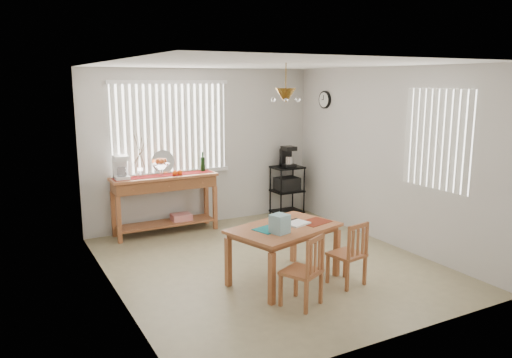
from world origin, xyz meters
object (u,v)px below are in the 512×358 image
dining_table (284,233)px  chair_left (304,271)px  sideboard (165,190)px  wire_cart (287,186)px  chair_right (349,254)px  cart_items (287,157)px

dining_table → chair_left: 0.75m
sideboard → dining_table: (0.63, -2.57, -0.10)m
sideboard → wire_cart: bearing=0.1°
dining_table → chair_right: (0.61, -0.48, -0.22)m
cart_items → dining_table: 3.09m
chair_right → wire_cart: bearing=71.3°
wire_cart → chair_left: size_ratio=1.11×
wire_cart → cart_items: (0.00, 0.01, 0.52)m
cart_items → chair_right: size_ratio=0.47×
sideboard → chair_left: bearing=-82.0°
cart_items → dining_table: cart_items is taller
sideboard → chair_right: sideboard is taller
sideboard → wire_cart: (2.27, 0.00, -0.17)m
dining_table → chair_left: bearing=-103.9°
wire_cart → dining_table: bearing=-122.6°
wire_cart → chair_left: wire_cart is taller
sideboard → chair_left: sideboard is taller
chair_left → cart_items: bearing=61.0°
sideboard → dining_table: size_ratio=1.14×
dining_table → chair_right: 0.81m
sideboard → wire_cart: size_ratio=1.87×
wire_cart → chair_right: 3.22m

